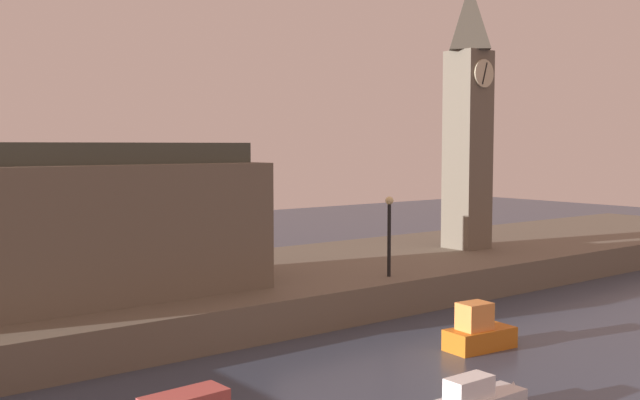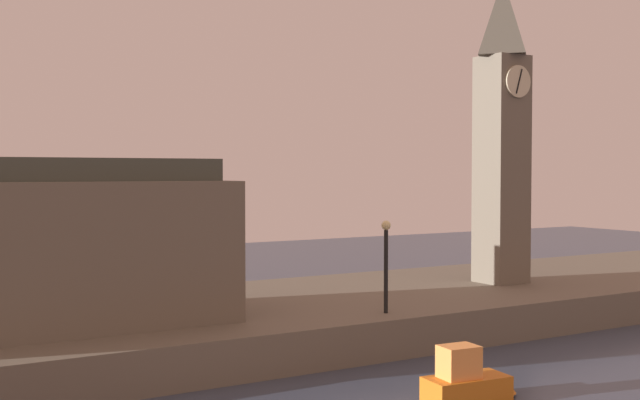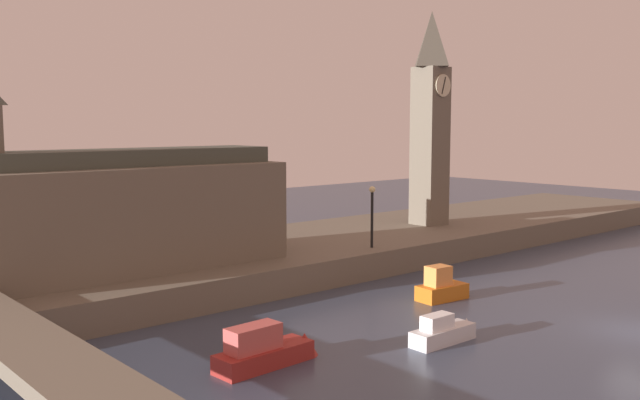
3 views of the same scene
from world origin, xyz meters
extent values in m
cube|color=#6B6051|center=(0.00, 20.00, 0.75)|extent=(70.00, 12.00, 1.50)
cube|color=#6B6051|center=(9.40, 19.32, 6.95)|extent=(1.99, 1.99, 10.89)
cylinder|color=beige|center=(9.40, 18.27, 11.10)|extent=(1.51, 0.12, 1.51)
cube|color=black|center=(9.40, 18.20, 11.10)|extent=(0.41, 0.04, 1.18)
pyramid|color=#4A4339|center=(9.40, 19.32, 14.27)|extent=(2.19, 2.19, 3.76)
cube|color=#6B6051|center=(-13.32, 19.07, 4.02)|extent=(15.42, 5.35, 5.03)
cube|color=#42473D|center=(-13.32, 19.07, 6.93)|extent=(14.65, 3.21, 0.80)
cylinder|color=black|center=(-0.22, 15.38, 3.08)|extent=(0.16, 0.16, 3.16)
sphere|color=#F2E099|center=(-0.22, 15.38, 4.84)|extent=(0.36, 0.36, 0.36)
cube|color=orange|center=(-1.91, 8.85, 0.37)|extent=(2.65, 1.45, 0.75)
cube|color=#FF9947|center=(-2.21, 8.85, 1.23)|extent=(1.20, 0.95, 0.96)
cone|color=orange|center=(-0.63, 8.85, 0.41)|extent=(1.18, 1.18, 0.64)
camera|label=1|loc=(-22.22, -7.99, 7.24)|focal=41.43mm
camera|label=2|loc=(-17.69, -9.10, 6.87)|focal=44.59mm
camera|label=3|loc=(-28.40, -12.57, 8.62)|focal=39.43mm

